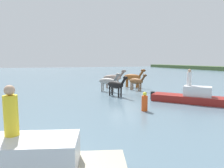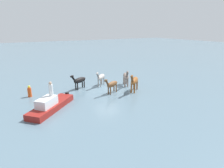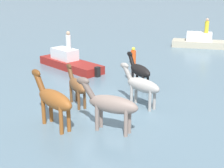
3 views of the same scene
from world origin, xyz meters
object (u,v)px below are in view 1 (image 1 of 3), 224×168
(person_boatman_standing, at_px, (189,78))
(buoy_channel_marker, at_px, (145,102))
(horse_dark_mare, at_px, (133,77))
(boat_skiff_near, at_px, (190,98))
(horse_lead, at_px, (108,81))
(horse_pinto_flank, at_px, (113,78))
(person_watcher_seated, at_px, (11,112))
(horse_gray_outer, at_px, (116,85))
(horse_dun_straggler, at_px, (137,81))

(person_boatman_standing, height_order, buoy_channel_marker, person_boatman_standing)
(horse_dark_mare, distance_m, buoy_channel_marker, 10.51)
(horse_dark_mare, bearing_deg, boat_skiff_near, -38.53)
(horse_lead, height_order, horse_dark_mare, horse_dark_mare)
(horse_pinto_flank, relative_size, person_watcher_seated, 2.07)
(horse_gray_outer, relative_size, person_watcher_seated, 1.83)
(horse_lead, distance_m, boat_skiff_near, 7.77)
(person_boatman_standing, bearing_deg, horse_gray_outer, -133.42)
(horse_dun_straggler, bearing_deg, horse_lead, -119.27)
(horse_pinto_flank, distance_m, person_boatman_standing, 9.42)
(horse_pinto_flank, distance_m, buoy_channel_marker, 10.36)
(horse_gray_outer, xyz_separation_m, person_watcher_seated, (10.42, -6.29, 0.80))
(boat_skiff_near, bearing_deg, person_boatman_standing, 137.48)
(horse_gray_outer, relative_size, person_boatman_standing, 1.83)
(person_watcher_seated, bearing_deg, horse_lead, 153.79)
(horse_dark_mare, height_order, person_boatman_standing, person_boatman_standing)
(horse_dun_straggler, distance_m, horse_lead, 2.92)
(boat_skiff_near, height_order, person_watcher_seated, person_watcher_seated)
(horse_dun_straggler, bearing_deg, horse_pinto_flank, -176.07)
(horse_lead, xyz_separation_m, horse_dark_mare, (-2.13, 3.56, 0.13))
(horse_pinto_flank, height_order, buoy_channel_marker, horse_pinto_flank)
(horse_dun_straggler, relative_size, person_watcher_seated, 1.78)
(boat_skiff_near, bearing_deg, horse_dark_mare, 139.37)
(horse_dun_straggler, height_order, person_watcher_seated, person_watcher_seated)
(horse_gray_outer, height_order, buoy_channel_marker, horse_gray_outer)
(buoy_channel_marker, bearing_deg, person_watcher_seated, -49.78)
(horse_dark_mare, relative_size, person_watcher_seated, 1.91)
(horse_lead, bearing_deg, buoy_channel_marker, -43.94)
(horse_gray_outer, xyz_separation_m, person_boatman_standing, (3.90, 4.13, 0.78))
(boat_skiff_near, distance_m, person_watcher_seated, 12.31)
(horse_lead, relative_size, boat_skiff_near, 0.43)
(person_watcher_seated, relative_size, buoy_channel_marker, 1.04)
(horse_gray_outer, distance_m, horse_pinto_flank, 5.33)
(person_boatman_standing, bearing_deg, horse_pinto_flank, -163.66)
(horse_lead, xyz_separation_m, buoy_channel_marker, (7.69, -0.12, -0.50))
(horse_dun_straggler, xyz_separation_m, horse_dark_mare, (-2.32, 0.65, 0.20))
(boat_skiff_near, bearing_deg, horse_pinto_flank, 152.52)
(horse_lead, bearing_deg, horse_dun_straggler, 43.18)
(horse_dun_straggler, height_order, boat_skiff_near, horse_dun_straggler)
(horse_gray_outer, bearing_deg, boat_skiff_near, 19.53)
(person_watcher_seated, bearing_deg, boat_skiff_near, 121.52)
(horse_pinto_flank, xyz_separation_m, buoy_channel_marker, (10.23, -1.50, -0.58))
(horse_dark_mare, relative_size, person_boatman_standing, 1.91)
(horse_dark_mare, distance_m, person_watcher_seated, 18.12)
(horse_pinto_flank, xyz_separation_m, horse_dark_mare, (0.41, 2.19, 0.05))
(horse_gray_outer, relative_size, buoy_channel_marker, 1.91)
(horse_pinto_flank, xyz_separation_m, boat_skiff_near, (9.15, 2.65, -0.78))
(person_boatman_standing, bearing_deg, horse_dun_straggler, -170.03)
(horse_pinto_flank, bearing_deg, horse_gray_outer, -79.78)
(person_watcher_seated, xyz_separation_m, person_boatman_standing, (-6.52, 10.41, -0.02))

